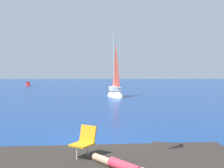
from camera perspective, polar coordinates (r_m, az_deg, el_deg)
ground_plane at (r=11.07m, az=-3.59°, el=-11.87°), size 160.00×160.00×0.00m
boulder_seaward at (r=9.28m, az=-8.08°, el=-14.81°), size 1.15×0.85×0.77m
boulder_inland at (r=9.17m, az=8.70°, el=-15.03°), size 1.85×1.95×1.32m
sailboat_near at (r=29.75m, az=0.63°, el=-1.85°), size 2.22×4.03×7.28m
sailboat_far at (r=53.92m, az=-16.45°, el=-0.04°), size 1.39×2.54×4.59m
person_sunbather at (r=6.63m, az=1.72°, el=-15.99°), size 1.20×1.46×0.25m
beach_chair at (r=7.54m, az=-5.49°, el=-11.08°), size 0.73×0.76×0.80m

